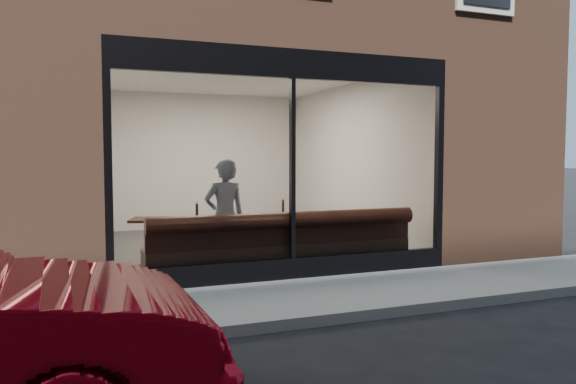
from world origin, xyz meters
name	(u,v)px	position (x,y,z in m)	size (l,w,h in m)	color
ground	(364,318)	(0.00, 0.00, 0.00)	(120.00, 120.00, 0.00)	black
sidewalk_near	(324,296)	(0.00, 1.00, 0.01)	(40.00, 2.00, 0.01)	gray
kerb_near	(366,314)	(0.00, -0.05, 0.06)	(40.00, 0.10, 0.12)	gray
host_building_pier_left	(25,162)	(-3.75, 8.00, 1.60)	(2.50, 12.00, 3.20)	brown
host_building_pier_right	(340,161)	(3.75, 8.00, 1.60)	(2.50, 12.00, 3.20)	brown
host_building_backfill	(176,160)	(0.00, 11.00, 1.60)	(5.00, 6.00, 3.20)	brown
cafe_floor	(234,246)	(0.00, 5.00, 0.02)	(6.00, 6.00, 0.00)	#2D2D30
cafe_ceiling	(233,77)	(0.00, 5.00, 3.19)	(6.00, 6.00, 0.00)	white
cafe_wall_back	(199,161)	(0.00, 7.99, 1.60)	(5.00, 5.00, 0.00)	silver
cafe_wall_left	(94,164)	(-2.49, 5.00, 1.60)	(6.00, 6.00, 0.00)	silver
cafe_wall_right	(352,162)	(2.49, 5.00, 1.60)	(6.00, 6.00, 0.00)	silver
storefront_kick	(292,269)	(0.00, 2.05, 0.15)	(5.00, 0.10, 0.30)	black
storefront_header	(292,64)	(0.00, 2.05, 3.00)	(5.00, 0.10, 0.40)	black
storefront_mullion	(292,169)	(0.00, 2.05, 1.55)	(0.06, 0.10, 2.50)	black
storefront_glass	(293,169)	(0.00, 2.02, 1.55)	(4.80, 4.80, 0.00)	white
banquette	(282,258)	(0.00, 2.45, 0.23)	(4.00, 0.55, 0.45)	#3B1A15
person	(225,217)	(-0.79, 2.74, 0.84)	(0.62, 0.40, 1.69)	#889EB9
cafe_table_left	(151,220)	(-1.72, 3.68, 0.74)	(0.61, 0.61, 0.04)	black
cafe_table_right	(308,218)	(0.65, 3.00, 0.74)	(0.69, 0.69, 0.04)	black
cafe_chair_left	(186,245)	(-1.11, 4.07, 0.24)	(0.41, 0.41, 0.04)	black
cafe_chair_right	(273,238)	(0.52, 4.29, 0.24)	(0.46, 0.46, 0.04)	black
wall_poster	(96,160)	(-2.45, 5.10, 1.66)	(0.02, 0.63, 0.83)	white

